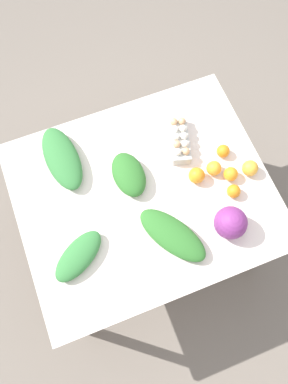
{
  "coord_description": "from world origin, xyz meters",
  "views": [
    {
      "loc": [
        0.22,
        0.58,
        2.47
      ],
      "look_at": [
        0.0,
        0.0,
        0.77
      ],
      "focal_mm": 35.0,
      "sensor_mm": 36.0,
      "label": 1
    }
  ],
  "objects_px": {
    "cabbage_purple": "(231,223)",
    "orange_2": "(250,168)",
    "greens_bunch_dandelion": "(129,174)",
    "orange_5": "(234,191)",
    "egg_carton": "(179,139)",
    "orange_3": "(223,151)",
    "orange_1": "(214,168)",
    "orange_0": "(231,174)",
    "greens_bunch_kale": "(62,158)",
    "greens_bunch_scallion": "(173,235)",
    "orange_4": "(197,175)",
    "greens_bunch_beet_tops": "(78,256)"
  },
  "relations": [
    {
      "from": "greens_bunch_beet_tops",
      "to": "orange_1",
      "type": "bearing_deg",
      "value": -167.21
    },
    {
      "from": "orange_0",
      "to": "orange_3",
      "type": "distance_m",
      "value": 0.13
    },
    {
      "from": "cabbage_purple",
      "to": "orange_2",
      "type": "distance_m",
      "value": 0.32
    },
    {
      "from": "orange_1",
      "to": "orange_4",
      "type": "relative_size",
      "value": 0.92
    },
    {
      "from": "cabbage_purple",
      "to": "orange_2",
      "type": "relative_size",
      "value": 1.94
    },
    {
      "from": "greens_bunch_scallion",
      "to": "orange_1",
      "type": "relative_size",
      "value": 4.87
    },
    {
      "from": "cabbage_purple",
      "to": "orange_4",
      "type": "distance_m",
      "value": 0.29
    },
    {
      "from": "egg_carton",
      "to": "orange_2",
      "type": "bearing_deg",
      "value": -119.81
    },
    {
      "from": "orange_3",
      "to": "orange_4",
      "type": "relative_size",
      "value": 0.82
    },
    {
      "from": "orange_0",
      "to": "orange_4",
      "type": "xyz_separation_m",
      "value": [
        0.16,
        -0.05,
        0.0
      ]
    },
    {
      "from": "greens_bunch_dandelion",
      "to": "greens_bunch_kale",
      "type": "bearing_deg",
      "value": -36.07
    },
    {
      "from": "greens_bunch_kale",
      "to": "greens_bunch_dandelion",
      "type": "distance_m",
      "value": 0.34
    },
    {
      "from": "greens_bunch_beet_tops",
      "to": "orange_3",
      "type": "bearing_deg",
      "value": -163.95
    },
    {
      "from": "greens_bunch_kale",
      "to": "orange_3",
      "type": "xyz_separation_m",
      "value": [
        -0.76,
        0.25,
        -0.01
      ]
    },
    {
      "from": "greens_bunch_scallion",
      "to": "greens_bunch_dandelion",
      "type": "height_order",
      "value": "greens_bunch_dandelion"
    },
    {
      "from": "egg_carton",
      "to": "greens_bunch_dandelion",
      "type": "bearing_deg",
      "value": 122.76
    },
    {
      "from": "orange_1",
      "to": "orange_4",
      "type": "height_order",
      "value": "orange_4"
    },
    {
      "from": "cabbage_purple",
      "to": "orange_0",
      "type": "xyz_separation_m",
      "value": [
        -0.12,
        -0.23,
        -0.04
      ]
    },
    {
      "from": "orange_2",
      "to": "orange_3",
      "type": "bearing_deg",
      "value": -59.01
    },
    {
      "from": "greens_bunch_kale",
      "to": "orange_5",
      "type": "xyz_separation_m",
      "value": [
        -0.72,
        0.46,
        -0.01
      ]
    },
    {
      "from": "orange_1",
      "to": "orange_4",
      "type": "distance_m",
      "value": 0.1
    },
    {
      "from": "cabbage_purple",
      "to": "orange_4",
      "type": "relative_size",
      "value": 1.92
    },
    {
      "from": "cabbage_purple",
      "to": "egg_carton",
      "type": "xyz_separation_m",
      "value": [
        0.04,
        -0.49,
        -0.03
      ]
    },
    {
      "from": "cabbage_purple",
      "to": "greens_bunch_dandelion",
      "type": "distance_m",
      "value": 0.53
    },
    {
      "from": "greens_bunch_scallion",
      "to": "orange_4",
      "type": "distance_m",
      "value": 0.32
    },
    {
      "from": "egg_carton",
      "to": "orange_0",
      "type": "distance_m",
      "value": 0.31
    },
    {
      "from": "orange_5",
      "to": "greens_bunch_dandelion",
      "type": "bearing_deg",
      "value": -30.48
    },
    {
      "from": "orange_3",
      "to": "orange_5",
      "type": "xyz_separation_m",
      "value": [
        0.04,
        0.21,
        0.0
      ]
    },
    {
      "from": "greens_bunch_scallion",
      "to": "greens_bunch_dandelion",
      "type": "xyz_separation_m",
      "value": [
        0.08,
        -0.35,
        0.01
      ]
    },
    {
      "from": "greens_bunch_kale",
      "to": "orange_1",
      "type": "relative_size",
      "value": 4.97
    },
    {
      "from": "orange_4",
      "to": "egg_carton",
      "type": "bearing_deg",
      "value": -89.78
    },
    {
      "from": "cabbage_purple",
      "to": "egg_carton",
      "type": "height_order",
      "value": "cabbage_purple"
    },
    {
      "from": "greens_bunch_beet_tops",
      "to": "greens_bunch_kale",
      "type": "bearing_deg",
      "value": -98.49
    },
    {
      "from": "egg_carton",
      "to": "greens_bunch_beet_tops",
      "type": "bearing_deg",
      "value": 136.3
    },
    {
      "from": "orange_0",
      "to": "orange_5",
      "type": "relative_size",
      "value": 1.06
    },
    {
      "from": "cabbage_purple",
      "to": "greens_bunch_dandelion",
      "type": "bearing_deg",
      "value": -49.43
    },
    {
      "from": "greens_bunch_dandelion",
      "to": "orange_0",
      "type": "height_order",
      "value": "greens_bunch_dandelion"
    },
    {
      "from": "cabbage_purple",
      "to": "orange_2",
      "type": "xyz_separation_m",
      "value": [
        -0.22,
        -0.22,
        -0.04
      ]
    },
    {
      "from": "greens_bunch_kale",
      "to": "orange_0",
      "type": "bearing_deg",
      "value": 153.14
    },
    {
      "from": "orange_1",
      "to": "orange_0",
      "type": "bearing_deg",
      "value": 138.27
    },
    {
      "from": "greens_bunch_kale",
      "to": "greens_bunch_dandelion",
      "type": "bearing_deg",
      "value": 143.93
    },
    {
      "from": "orange_1",
      "to": "cabbage_purple",
      "type": "bearing_deg",
      "value": 78.83
    },
    {
      "from": "greens_bunch_kale",
      "to": "orange_4",
      "type": "xyz_separation_m",
      "value": [
        -0.58,
        0.32,
        -0.0
      ]
    },
    {
      "from": "greens_bunch_scallion",
      "to": "greens_bunch_beet_tops",
      "type": "relative_size",
      "value": 1.29
    },
    {
      "from": "orange_0",
      "to": "greens_bunch_beet_tops",
      "type": "bearing_deg",
      "value": 7.91
    },
    {
      "from": "orange_0",
      "to": "greens_bunch_kale",
      "type": "bearing_deg",
      "value": -26.86
    },
    {
      "from": "orange_3",
      "to": "orange_1",
      "type": "bearing_deg",
      "value": 39.69
    },
    {
      "from": "greens_bunch_kale",
      "to": "greens_bunch_beet_tops",
      "type": "xyz_separation_m",
      "value": [
        0.07,
        0.49,
        -0.01
      ]
    },
    {
      "from": "greens_bunch_dandelion",
      "to": "orange_5",
      "type": "xyz_separation_m",
      "value": [
        -0.44,
        0.26,
        -0.01
      ]
    },
    {
      "from": "greens_bunch_dandelion",
      "to": "orange_2",
      "type": "xyz_separation_m",
      "value": [
        -0.57,
        0.18,
        -0.0
      ]
    }
  ]
}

